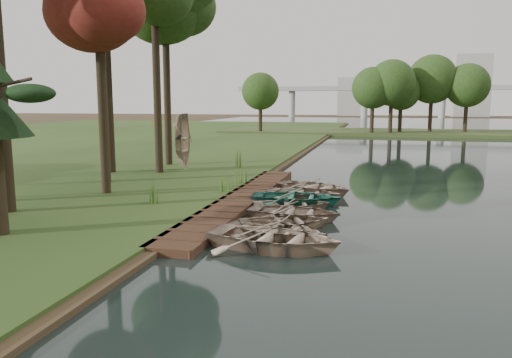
% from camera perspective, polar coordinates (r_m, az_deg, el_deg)
% --- Properties ---
extents(ground, '(300.00, 300.00, 0.00)m').
position_cam_1_polar(ground, '(21.17, 2.52, -2.99)').
color(ground, '#3D2F1D').
extents(boardwalk, '(1.60, 16.00, 0.30)m').
position_cam_1_polar(boardwalk, '(21.50, -1.66, -2.39)').
color(boardwalk, '#392316').
rests_on(boardwalk, ground).
extents(peninsula, '(50.00, 14.00, 0.45)m').
position_cam_1_polar(peninsula, '(70.56, 17.07, 5.08)').
color(peninsula, '#384820').
rests_on(peninsula, ground).
extents(far_trees, '(45.60, 5.60, 8.80)m').
position_cam_1_polar(far_trees, '(70.36, 14.55, 10.23)').
color(far_trees, black).
rests_on(far_trees, peninsula).
extents(bridge, '(95.90, 4.00, 8.60)m').
position_cam_1_polar(bridge, '(140.60, 17.42, 9.52)').
color(bridge, '#A5A5A0').
rests_on(bridge, ground).
extents(building_a, '(10.00, 8.00, 18.00)m').
position_cam_1_polar(building_a, '(162.49, 23.35, 9.74)').
color(building_a, '#A5A5A0').
rests_on(building_a, ground).
extents(building_b, '(8.00, 8.00, 12.00)m').
position_cam_1_polar(building_b, '(165.58, 10.81, 9.22)').
color(building_b, '#A5A5A0').
rests_on(building_b, ground).
extents(rowboat_0, '(4.38, 3.42, 0.83)m').
position_cam_1_polar(rowboat_0, '(14.67, 2.09, -6.45)').
color(rowboat_0, tan).
rests_on(rowboat_0, water).
extents(rowboat_1, '(3.82, 3.14, 0.69)m').
position_cam_1_polar(rowboat_1, '(15.84, 2.34, -5.56)').
color(rowboat_1, tan).
rests_on(rowboat_1, water).
extents(rowboat_2, '(3.76, 3.31, 0.65)m').
position_cam_1_polar(rowboat_2, '(16.99, 3.34, -4.66)').
color(rowboat_2, tan).
rests_on(rowboat_2, water).
extents(rowboat_3, '(3.58, 2.67, 0.71)m').
position_cam_1_polar(rowboat_3, '(18.31, 4.37, -3.58)').
color(rowboat_3, tan).
rests_on(rowboat_3, water).
extents(rowboat_4, '(3.61, 3.04, 0.64)m').
position_cam_1_polar(rowboat_4, '(19.84, 4.16, -2.71)').
color(rowboat_4, tan).
rests_on(rowboat_4, water).
extents(rowboat_5, '(3.84, 2.82, 0.77)m').
position_cam_1_polar(rowboat_5, '(20.93, 4.64, -1.93)').
color(rowboat_5, '#276C58').
rests_on(rowboat_5, water).
extents(rowboat_6, '(3.55, 2.71, 0.69)m').
position_cam_1_polar(rowboat_6, '(22.21, 5.44, -1.43)').
color(rowboat_6, tan).
rests_on(rowboat_6, water).
extents(rowboat_7, '(4.52, 3.99, 0.78)m').
position_cam_1_polar(rowboat_7, '(23.60, 6.62, -0.73)').
color(rowboat_7, tan).
rests_on(rowboat_7, water).
extents(stored_rowboat, '(3.44, 2.51, 0.70)m').
position_cam_1_polar(stored_rowboat, '(30.02, -8.16, 1.68)').
color(stored_rowboat, tan).
rests_on(stored_rowboat, bank).
extents(tree_2, '(4.21, 4.21, 9.97)m').
position_cam_1_polar(tree_2, '(23.29, -17.63, 18.47)').
color(tree_2, black).
rests_on(tree_2, bank).
extents(tree_4, '(3.76, 3.76, 11.04)m').
position_cam_1_polar(tree_4, '(29.57, -11.52, 18.84)').
color(tree_4, black).
rests_on(tree_4, bank).
extents(tree_6, '(5.00, 5.00, 12.47)m').
position_cam_1_polar(tree_6, '(33.32, -10.39, 19.42)').
color(tree_6, black).
rests_on(tree_6, bank).
extents(reeds_0, '(0.60, 0.60, 0.91)m').
position_cam_1_polar(reeds_0, '(20.40, -11.66, -1.46)').
color(reeds_0, '#3F661E').
rests_on(reeds_0, bank).
extents(reeds_1, '(0.60, 0.60, 0.88)m').
position_cam_1_polar(reeds_1, '(22.64, -3.42, -0.32)').
color(reeds_1, '#3F661E').
rests_on(reeds_1, bank).
extents(reeds_2, '(0.60, 0.60, 1.01)m').
position_cam_1_polar(reeds_2, '(24.96, -1.76, 0.69)').
color(reeds_2, '#3F661E').
rests_on(reeds_2, bank).
extents(reeds_3, '(0.60, 0.60, 1.08)m').
position_cam_1_polar(reeds_3, '(31.01, -1.95, 2.35)').
color(reeds_3, '#3F661E').
rests_on(reeds_3, bank).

